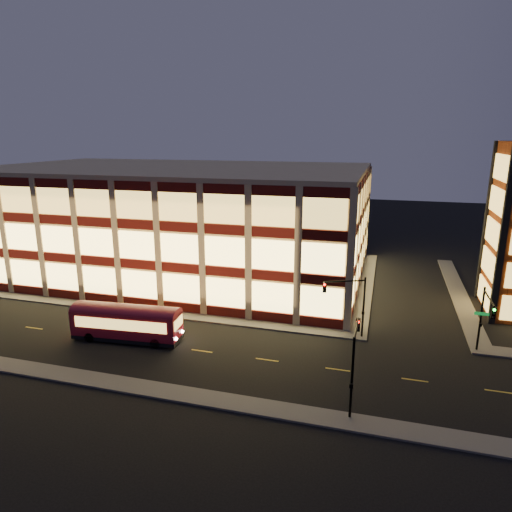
% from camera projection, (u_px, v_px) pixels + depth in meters
% --- Properties ---
extents(ground, '(200.00, 200.00, 0.00)m').
position_uv_depth(ground, '(137.00, 315.00, 48.79)').
color(ground, black).
rests_on(ground, ground).
extents(sidewalk_office_south, '(54.00, 2.00, 0.15)m').
position_uv_depth(sidewalk_office_south, '(117.00, 308.00, 50.50)').
color(sidewalk_office_south, '#514F4C').
rests_on(sidewalk_office_south, ground).
extents(sidewalk_office_east, '(2.00, 30.00, 0.15)m').
position_uv_depth(sidewalk_office_east, '(365.00, 284.00, 58.41)').
color(sidewalk_office_east, '#514F4C').
rests_on(sidewalk_office_east, ground).
extents(sidewalk_tower_west, '(2.00, 30.00, 0.15)m').
position_uv_depth(sidewalk_tower_west, '(458.00, 292.00, 55.47)').
color(sidewalk_tower_west, '#514F4C').
rests_on(sidewalk_tower_west, ground).
extents(sidewalk_near, '(100.00, 2.00, 0.15)m').
position_uv_depth(sidewalk_near, '(53.00, 373.00, 36.70)').
color(sidewalk_near, '#514F4C').
rests_on(sidewalk_near, ground).
extents(office_building, '(50.45, 30.45, 14.50)m').
position_uv_depth(office_building, '(178.00, 219.00, 63.41)').
color(office_building, tan).
rests_on(office_building, ground).
extents(traffic_signal_far, '(3.79, 1.87, 6.00)m').
position_uv_depth(traffic_signal_far, '(350.00, 297.00, 42.02)').
color(traffic_signal_far, black).
rests_on(traffic_signal_far, ground).
extents(traffic_signal_right, '(1.20, 4.37, 6.00)m').
position_uv_depth(traffic_signal_right, '(485.00, 314.00, 38.20)').
color(traffic_signal_right, black).
rests_on(traffic_signal_right, ground).
extents(traffic_signal_near, '(0.32, 4.45, 6.00)m').
position_uv_depth(traffic_signal_near, '(355.00, 353.00, 31.20)').
color(traffic_signal_near, black).
rests_on(traffic_signal_near, ground).
extents(trolley_bus, '(10.32, 3.39, 3.44)m').
position_uv_depth(trolley_bus, '(127.00, 321.00, 42.35)').
color(trolley_bus, maroon).
rests_on(trolley_bus, ground).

